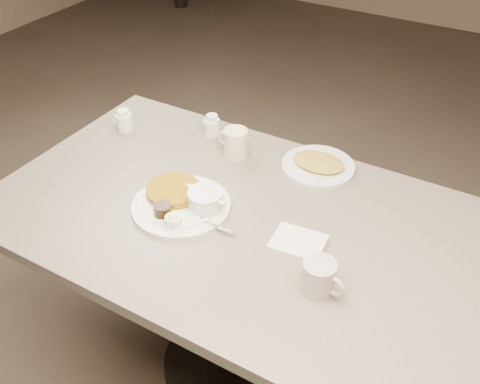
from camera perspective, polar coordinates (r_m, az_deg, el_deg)
The scene contains 8 objects.
diner_table at distance 1.72m, azimuth -0.34°, elevation -6.68°, with size 1.50×0.90×0.75m.
main_plate at distance 1.63m, azimuth -5.92°, elevation -0.99°, with size 0.38×0.34×0.07m.
coffee_mug_near at distance 1.37m, azimuth 8.47°, elevation -8.91°, with size 0.13×0.10×0.09m.
napkin at distance 1.51m, azimuth 6.19°, elevation -5.42°, with size 0.16×0.13×0.02m.
coffee_mug_far at distance 1.84m, azimuth -0.54°, elevation 5.24°, with size 0.12×0.09×0.10m.
creamer_left at distance 2.04m, azimuth -12.23°, elevation 7.41°, with size 0.09×0.07×0.08m.
creamer_right at distance 1.96m, azimuth -3.00°, elevation 7.06°, with size 0.09×0.07×0.08m.
hash_plate at distance 1.81m, azimuth 8.31°, elevation 2.87°, with size 0.25×0.25×0.04m.
Camera 1 is at (0.63, -1.06, 1.78)m, focal length 40.15 mm.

